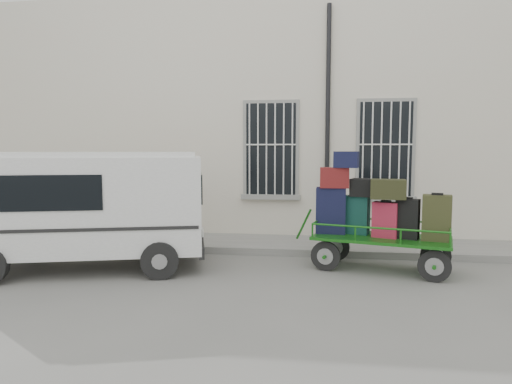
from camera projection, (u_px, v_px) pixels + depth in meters
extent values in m
plane|color=slate|center=(276.00, 274.00, 8.27)|extent=(80.00, 80.00, 0.00)
cube|color=beige|center=(293.00, 124.00, 13.41)|extent=(24.00, 5.00, 6.00)
cylinder|color=black|center=(328.00, 126.00, 10.76)|extent=(0.11, 0.11, 5.60)
cube|color=black|center=(271.00, 149.00, 11.05)|extent=(1.20, 0.08, 2.20)
cube|color=gray|center=(271.00, 197.00, 11.14)|extent=(1.45, 0.22, 0.12)
cube|color=black|center=(385.00, 149.00, 10.69)|extent=(1.20, 0.08, 2.20)
cube|color=gray|center=(384.00, 198.00, 10.78)|extent=(1.45, 0.22, 0.12)
cube|color=slate|center=(285.00, 245.00, 10.44)|extent=(24.00, 1.70, 0.15)
cylinder|color=black|center=(326.00, 256.00, 8.46)|extent=(0.55, 0.21, 0.55)
cylinder|color=gray|center=(326.00, 256.00, 8.46)|extent=(0.32, 0.18, 0.30)
cylinder|color=black|center=(336.00, 247.00, 9.23)|extent=(0.55, 0.21, 0.55)
cylinder|color=gray|center=(336.00, 247.00, 9.23)|extent=(0.32, 0.18, 0.30)
cylinder|color=black|center=(434.00, 266.00, 7.73)|extent=(0.55, 0.21, 0.55)
cylinder|color=gray|center=(434.00, 266.00, 7.73)|extent=(0.32, 0.18, 0.30)
cylinder|color=black|center=(436.00, 255.00, 8.50)|extent=(0.55, 0.21, 0.55)
cylinder|color=gray|center=(436.00, 255.00, 8.50)|extent=(0.32, 0.18, 0.30)
cube|color=#196116|center=(381.00, 238.00, 8.45)|extent=(2.64, 1.70, 0.06)
cylinder|color=#196116|center=(304.00, 224.00, 9.01)|extent=(0.32, 0.13, 0.62)
cube|color=black|center=(331.00, 210.00, 8.75)|extent=(0.57, 0.31, 0.88)
cube|color=black|center=(331.00, 187.00, 8.71)|extent=(0.25, 0.19, 0.03)
cube|color=#0D302D|center=(356.00, 215.00, 8.71)|extent=(0.54, 0.40, 0.73)
cube|color=black|center=(356.00, 195.00, 8.67)|extent=(0.22, 0.17, 0.03)
cube|color=maroon|center=(386.00, 220.00, 8.37)|extent=(0.51, 0.41, 0.65)
cube|color=black|center=(386.00, 201.00, 8.33)|extent=(0.21, 0.17, 0.03)
cube|color=black|center=(408.00, 219.00, 8.24)|extent=(0.46, 0.39, 0.72)
cube|color=black|center=(408.00, 198.00, 8.21)|extent=(0.19, 0.17, 0.03)
cube|color=#34331A|center=(437.00, 218.00, 8.05)|extent=(0.54, 0.40, 0.81)
cube|color=black|center=(437.00, 194.00, 8.01)|extent=(0.23, 0.20, 0.03)
cube|color=maroon|center=(334.00, 178.00, 8.66)|extent=(0.54, 0.31, 0.38)
cube|color=black|center=(368.00, 188.00, 8.57)|extent=(0.71, 0.55, 0.33)
cube|color=#272A15|center=(388.00, 189.00, 8.25)|extent=(0.65, 0.44, 0.35)
cube|color=black|center=(346.00, 160.00, 8.54)|extent=(0.49, 0.37, 0.30)
cube|color=silver|center=(86.00, 204.00, 8.52)|extent=(4.60, 2.92, 1.74)
cube|color=silver|center=(84.00, 155.00, 8.44)|extent=(4.38, 2.73, 0.10)
cube|color=black|center=(35.00, 193.00, 7.51)|extent=(2.06, 0.61, 0.60)
cube|color=black|center=(201.00, 187.00, 8.79)|extent=(0.40, 1.32, 0.53)
cube|color=black|center=(201.00, 244.00, 8.89)|extent=(0.58, 1.75, 0.21)
cube|color=white|center=(203.00, 232.00, 8.88)|extent=(0.14, 0.40, 0.12)
cylinder|color=black|center=(26.00, 244.00, 9.30)|extent=(0.69, 0.38, 0.66)
cylinder|color=black|center=(160.00, 260.00, 7.92)|extent=(0.69, 0.38, 0.66)
cylinder|color=black|center=(166.00, 240.00, 9.68)|extent=(0.69, 0.38, 0.66)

